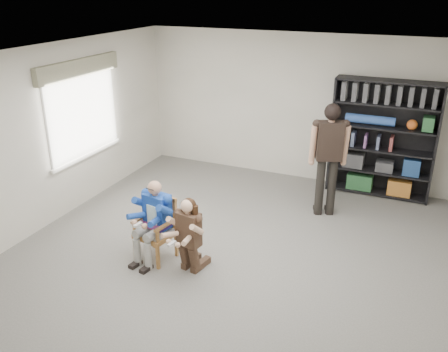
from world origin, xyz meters
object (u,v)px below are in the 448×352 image
at_px(kneeling_woman, 188,236).
at_px(bookshelf, 382,139).
at_px(armchair, 155,229).
at_px(standing_man, 328,161).
at_px(seated_man, 154,221).

distance_m(kneeling_woman, bookshelf, 4.19).
distance_m(armchair, kneeling_woman, 0.60).
bearing_deg(standing_man, bookshelf, 37.86).
bearing_deg(bookshelf, standing_man, -120.14).
relative_size(armchair, standing_man, 0.48).
bearing_deg(standing_man, armchair, -151.02).
height_order(kneeling_woman, bookshelf, bookshelf).
xyz_separation_m(kneeling_woman, standing_man, (1.30, 2.44, 0.40)).
height_order(seated_man, kneeling_woman, seated_man).
height_order(bookshelf, standing_man, bookshelf).
distance_m(armchair, standing_man, 3.02).
relative_size(seated_man, bookshelf, 0.56).
bearing_deg(kneeling_woman, bookshelf, 71.44).
relative_size(armchair, bookshelf, 0.43).
relative_size(kneeling_woman, standing_man, 0.57).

